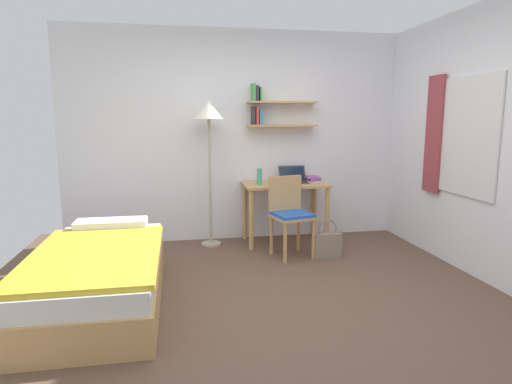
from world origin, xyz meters
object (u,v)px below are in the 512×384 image
Objects in this scene: book_stack at (313,179)px; handbag at (327,244)px; desk_chair at (290,212)px; laptop at (293,178)px; bed at (100,275)px; standing_lamp at (209,119)px; water_bottle at (259,177)px; desk at (285,194)px.

handbag is at bearing -93.79° from book_stack.
desk_chair is 2.58× the size of laptop.
laptop is (2.06, 1.53, 0.56)m from bed.
book_stack is (1.28, 0.01, -0.74)m from standing_lamp.
water_bottle is 0.90× the size of book_stack.
book_stack is (0.44, 0.57, 0.28)m from desk_chair.
bed reaches higher than handbag.
bed is 2.42m from handbag.
bed is at bearing -142.59° from desk.
standing_lamp is at bearing 55.93° from bed.
book_stack reaches higher than desk.
standing_lamp is (-0.91, 0.04, 0.92)m from desk.
laptop is at bearing -0.01° from standing_lamp.
desk_chair is at bearing -127.69° from book_stack.
handbag is at bearing -73.13° from laptop.
handbag is (0.39, -0.15, -0.35)m from desk_chair.
book_stack is (0.37, 0.05, 0.17)m from desk.
water_bottle is at bearing -166.10° from laptop.
desk is 0.87m from handbag.
standing_lamp is at bearing 179.99° from laptop.
laptop is at bearing 13.90° from water_bottle.
bed is 2.48m from desk.
standing_lamp is (1.04, 1.53, 1.28)m from bed.
standing_lamp is 8.76× the size of water_bottle.
water_bottle reaches higher than desk.
bed is 2.25m from standing_lamp.
desk_chair reaches higher than bed.
water_bottle is at bearing 137.81° from handbag.
book_stack is at bearing 33.69° from bed.
bed is at bearing -159.93° from handbag.
desk is 2.39× the size of handbag.
desk is 1.30m from standing_lamp.
book_stack is at bearing 0.53° from standing_lamp.
water_bottle is (-0.44, -0.11, 0.05)m from laptop.
desk is 0.59× the size of standing_lamp.
laptop reaches higher than desk_chair.
bed is 2.17× the size of desk_chair.
desk is 1.15× the size of desk_chair.
bed is 1.11× the size of standing_lamp.
standing_lamp is at bearing 150.29° from handbag.
desk_chair is (1.88, 0.98, 0.26)m from bed.
standing_lamp is 1.98m from handbag.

